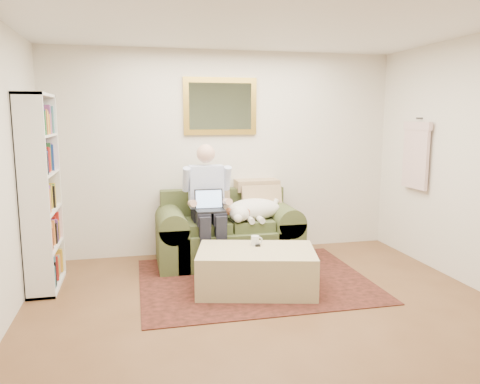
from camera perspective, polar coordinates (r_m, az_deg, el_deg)
name	(u,v)px	position (r m, az deg, el deg)	size (l,w,h in m)	color
room_shell	(273,172)	(4.01, 4.10, 2.41)	(4.51, 5.00, 2.61)	brown
rug	(254,280)	(5.21, 1.73, -10.66)	(2.45, 1.96, 0.01)	black
sofa	(228,238)	(5.79, -1.50, -5.58)	(1.72, 0.87, 1.03)	#434B28
seated_man	(209,207)	(5.50, -3.83, -1.82)	(0.57, 0.81, 1.45)	#8C99D8
laptop	(210,205)	(5.43, -3.72, -1.59)	(0.33, 0.26, 0.24)	black
sleeping_dog	(254,209)	(5.69, 1.71, -2.10)	(0.71, 0.45, 0.26)	white
ottoman	(256,270)	(4.87, 1.99, -9.48)	(1.18, 0.75, 0.43)	#CEBD89
coffee_mug	(255,240)	(4.95, 1.84, -5.93)	(0.08, 0.08, 0.10)	white
tv_remote	(257,244)	(4.97, 2.06, -6.36)	(0.05, 0.15, 0.02)	black
bookshelf	(41,193)	(5.20, -23.10, -0.09)	(0.28, 0.80, 2.00)	white
wall_mirror	(220,106)	(6.03, -2.41, 10.40)	(0.94, 0.04, 0.72)	gold
hanging_shirt	(416,152)	(6.09, 20.66, 4.63)	(0.06, 0.52, 0.90)	beige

